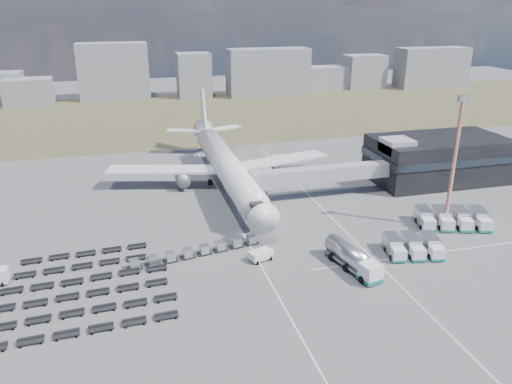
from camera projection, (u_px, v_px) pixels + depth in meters
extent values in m
plane|color=#565659|center=(265.00, 251.00, 82.70)|extent=(420.00, 420.00, 0.00)
cube|color=#463F2A|center=(183.00, 115.00, 182.03)|extent=(420.00, 90.00, 0.01)
cube|color=silver|center=(246.00, 239.00, 86.73)|extent=(0.25, 110.00, 0.01)
cube|color=silver|center=(342.00, 228.00, 91.07)|extent=(0.25, 110.00, 0.01)
cube|color=silver|center=(425.00, 254.00, 81.50)|extent=(40.00, 0.25, 0.01)
cube|color=black|center=(438.00, 159.00, 114.16)|extent=(30.00, 16.00, 10.00)
cube|color=#262D38|center=(438.00, 154.00, 113.74)|extent=(30.40, 16.40, 1.60)
cube|color=#939399|center=(397.00, 146.00, 107.86)|extent=(6.00, 6.00, 3.00)
cube|color=#939399|center=(322.00, 174.00, 103.76)|extent=(29.80, 3.00, 3.00)
cube|color=#939399|center=(260.00, 180.00, 100.08)|extent=(4.00, 3.60, 3.40)
cylinder|color=slate|center=(267.00, 191.00, 101.80)|extent=(0.70, 0.70, 5.10)
cylinder|color=black|center=(267.00, 200.00, 102.54)|extent=(1.40, 0.90, 1.40)
cylinder|color=white|center=(227.00, 167.00, 107.90)|extent=(5.60, 48.00, 5.60)
cone|color=white|center=(260.00, 213.00, 83.97)|extent=(5.60, 5.00, 5.60)
cone|color=white|center=(206.00, 132.00, 132.91)|extent=(5.60, 8.00, 5.60)
cube|color=black|center=(256.00, 204.00, 85.50)|extent=(2.20, 2.00, 0.80)
cube|color=white|center=(165.00, 170.00, 109.71)|extent=(25.59, 11.38, 0.50)
cube|color=white|center=(278.00, 161.00, 115.98)|extent=(25.59, 11.38, 0.50)
cylinder|color=slate|center=(182.00, 178.00, 109.35)|extent=(3.00, 5.00, 3.00)
cylinder|color=slate|center=(265.00, 171.00, 113.93)|extent=(3.00, 5.00, 3.00)
cube|color=white|center=(184.00, 131.00, 133.24)|extent=(9.49, 5.63, 0.35)
cube|color=white|center=(224.00, 128.00, 135.90)|extent=(9.49, 5.63, 0.35)
cube|color=white|center=(203.00, 109.00, 133.59)|extent=(0.50, 9.06, 11.45)
cylinder|color=slate|center=(251.00, 222.00, 90.38)|extent=(0.50, 0.50, 2.50)
cylinder|color=slate|center=(210.00, 179.00, 112.19)|extent=(0.60, 0.60, 2.50)
cylinder|color=slate|center=(238.00, 177.00, 113.73)|extent=(0.60, 0.60, 2.50)
cylinder|color=black|center=(251.00, 226.00, 90.65)|extent=(0.50, 1.20, 1.20)
cube|color=gray|center=(28.00, 92.00, 198.20)|extent=(18.00, 12.00, 10.49)
cube|color=gray|center=(114.00, 71.00, 209.32)|extent=(28.54, 12.00, 23.08)
cube|color=gray|center=(194.00, 75.00, 215.09)|extent=(14.06, 12.00, 18.50)
cube|color=gray|center=(268.00, 72.00, 218.51)|extent=(35.63, 12.00, 20.06)
cube|color=gray|center=(321.00, 78.00, 235.68)|extent=(54.86, 12.00, 10.38)
cube|color=gray|center=(364.00, 72.00, 238.00)|extent=(18.54, 12.00, 15.41)
cube|color=gray|center=(432.00, 67.00, 239.84)|extent=(34.54, 12.00, 18.61)
cube|color=white|center=(371.00, 272.00, 72.76)|extent=(3.25, 3.25, 2.64)
cube|color=#15796A|center=(370.00, 278.00, 73.13)|extent=(3.39, 3.39, 0.57)
cylinder|color=silver|center=(348.00, 253.00, 77.28)|extent=(4.55, 9.01, 2.87)
cube|color=slate|center=(347.00, 260.00, 77.75)|extent=(4.44, 8.99, 0.40)
cylinder|color=black|center=(354.00, 267.00, 76.41)|extent=(3.18, 1.84, 1.26)
cube|color=white|center=(261.00, 255.00, 79.39)|extent=(4.16, 3.18, 1.61)
cube|color=white|center=(281.00, 164.00, 120.79)|extent=(2.97, 6.83, 3.14)
cube|color=#15796A|center=(281.00, 170.00, 121.25)|extent=(3.09, 6.95, 0.50)
cube|color=white|center=(398.00, 254.00, 78.95)|extent=(2.48, 2.41, 2.03)
cube|color=#15796A|center=(398.00, 259.00, 79.23)|extent=(2.59, 2.51, 0.41)
cube|color=silver|center=(392.00, 243.00, 81.83)|extent=(3.01, 4.59, 2.39)
cube|color=white|center=(418.00, 254.00, 79.13)|extent=(2.48, 2.41, 2.03)
cube|color=#15796A|center=(417.00, 258.00, 79.41)|extent=(2.59, 2.51, 0.41)
cube|color=silver|center=(411.00, 242.00, 82.01)|extent=(3.01, 4.59, 2.39)
cube|color=white|center=(437.00, 253.00, 79.31)|extent=(2.48, 2.41, 2.03)
cube|color=#15796A|center=(436.00, 257.00, 79.59)|extent=(2.59, 2.51, 0.41)
cube|color=silver|center=(429.00, 242.00, 82.19)|extent=(3.01, 4.59, 2.39)
cube|color=white|center=(428.00, 224.00, 89.42)|extent=(2.80, 2.74, 2.17)
cube|color=#15796A|center=(427.00, 229.00, 89.72)|extent=(2.92, 2.86, 0.44)
cube|color=silver|center=(423.00, 215.00, 92.50)|extent=(3.59, 5.02, 2.56)
cube|color=white|center=(447.00, 225.00, 89.30)|extent=(2.80, 2.74, 2.17)
cube|color=#15796A|center=(446.00, 229.00, 89.60)|extent=(2.92, 2.86, 0.44)
cube|color=silver|center=(441.00, 215.00, 92.38)|extent=(3.59, 5.02, 2.56)
cube|color=white|center=(466.00, 225.00, 89.18)|extent=(2.80, 2.74, 2.17)
cube|color=#15796A|center=(465.00, 229.00, 89.48)|extent=(2.92, 2.86, 0.44)
cube|color=silver|center=(459.00, 215.00, 92.26)|extent=(3.59, 5.02, 2.56)
cube|color=white|center=(485.00, 225.00, 89.07)|extent=(2.80, 2.74, 2.17)
cube|color=#15796A|center=(484.00, 229.00, 89.36)|extent=(2.92, 2.86, 0.44)
cube|color=silver|center=(478.00, 215.00, 92.15)|extent=(3.59, 5.02, 2.56)
cube|color=black|center=(135.00, 268.00, 76.71)|extent=(2.53, 1.83, 0.16)
cube|color=silver|center=(134.00, 264.00, 76.45)|extent=(1.66, 1.66, 1.33)
cube|color=black|center=(153.00, 264.00, 77.87)|extent=(2.53, 1.83, 0.16)
cube|color=silver|center=(153.00, 260.00, 77.60)|extent=(1.66, 1.66, 1.33)
cube|color=black|center=(171.00, 260.00, 79.02)|extent=(2.53, 1.83, 0.16)
cube|color=silver|center=(170.00, 256.00, 78.75)|extent=(1.66, 1.66, 1.33)
cube|color=black|center=(188.00, 257.00, 80.17)|extent=(2.53, 1.83, 0.16)
cube|color=silver|center=(187.00, 252.00, 79.90)|extent=(1.66, 1.66, 1.33)
cube|color=black|center=(204.00, 253.00, 81.33)|extent=(2.53, 1.83, 0.16)
cube|color=silver|center=(204.00, 249.00, 81.06)|extent=(1.66, 1.66, 1.33)
cube|color=black|center=(220.00, 250.00, 82.48)|extent=(2.53, 1.83, 0.16)
cube|color=silver|center=(220.00, 245.00, 82.21)|extent=(1.66, 1.66, 1.33)
cube|color=black|center=(236.00, 246.00, 83.63)|extent=(2.53, 1.83, 0.16)
cube|color=silver|center=(236.00, 242.00, 83.36)|extent=(1.66, 1.66, 1.33)
cube|color=black|center=(251.00, 243.00, 84.78)|extent=(2.53, 1.83, 0.16)
cube|color=silver|center=(251.00, 239.00, 84.52)|extent=(1.66, 1.66, 1.33)
cube|color=black|center=(84.00, 330.00, 62.05)|extent=(24.60, 3.13, 0.74)
cube|color=black|center=(84.00, 311.00, 65.86)|extent=(24.60, 3.13, 0.74)
cube|color=black|center=(83.00, 294.00, 69.66)|extent=(24.60, 3.13, 0.74)
cube|color=black|center=(83.00, 279.00, 73.47)|extent=(24.60, 3.13, 0.74)
cube|color=black|center=(82.00, 265.00, 77.27)|extent=(20.52, 2.87, 0.74)
cube|color=black|center=(82.00, 253.00, 81.08)|extent=(20.52, 2.87, 0.74)
cylinder|color=#B73D1D|center=(453.00, 167.00, 86.95)|extent=(0.66, 0.66, 23.42)
cube|color=slate|center=(464.00, 98.00, 82.69)|extent=(2.32, 1.04, 1.12)
cube|color=#565659|center=(444.00, 227.00, 91.07)|extent=(1.87, 1.87, 0.28)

